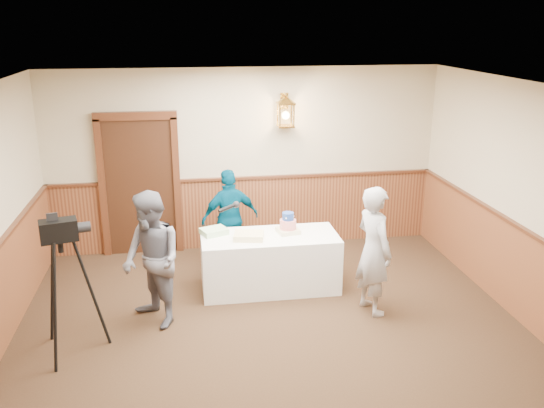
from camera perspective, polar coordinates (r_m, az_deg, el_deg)
The scene contains 10 objects.
ground at distance 6.23m, azimuth 1.19°, elevation -15.93°, with size 7.00×7.00×0.00m, color #322013.
room_shell at distance 5.95m, azimuth 0.01°, elevation -1.23°, with size 6.02×7.02×2.81m.
display_table at distance 7.72m, azimuth -0.23°, elevation -5.74°, with size 1.80×0.80×0.75m, color white.
tiered_cake at distance 7.65m, azimuth 1.59°, elevation -2.07°, with size 0.32×0.32×0.28m.
sheet_cake_yellow at distance 7.46m, azimuth -2.32°, elevation -3.18°, with size 0.38×0.29×0.08m, color #FDEA97.
sheet_cake_green at distance 7.66m, azimuth -5.77°, elevation -2.71°, with size 0.33×0.26×0.08m, color #B3EDA7.
interviewer at distance 6.81m, azimuth -11.80°, elevation -5.47°, with size 1.54×1.01×1.62m.
baker at distance 7.07m, azimuth 10.04°, elevation -4.56°, with size 0.59×0.38×1.61m, color #A8A9AE.
assistant_p at distance 8.32m, azimuth -4.16°, elevation -1.43°, with size 0.85×0.35×1.45m, color #00405C.
tv_camera_rig at distance 6.55m, azimuth -19.70°, elevation -8.44°, with size 0.60×0.56×1.52m.
Camera 1 is at (-0.92, -5.10, 3.46)m, focal length 38.00 mm.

